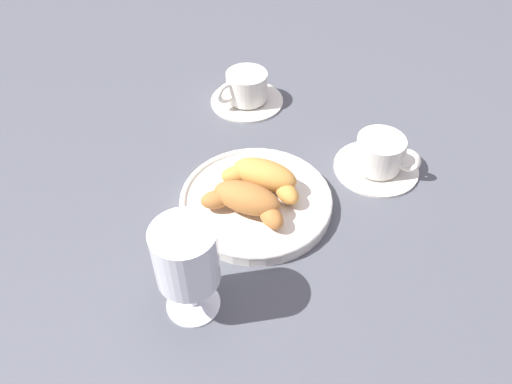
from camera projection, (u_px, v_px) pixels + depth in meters
name	position (u px, v px, depth m)	size (l,w,h in m)	color
ground_plane	(265.00, 202.00, 0.76)	(2.20, 2.20, 0.00)	#4C4F56
pastry_plate	(256.00, 201.00, 0.74)	(0.23, 0.23, 0.02)	silver
croissant_large	(264.00, 177.00, 0.74)	(0.14, 0.07, 0.04)	#CC893D
croissant_small	(246.00, 200.00, 0.70)	(0.14, 0.07, 0.04)	#AD6B33
coffee_cup_near	(379.00, 157.00, 0.79)	(0.14, 0.14, 0.06)	silver
coffee_cup_far	(246.00, 90.00, 0.92)	(0.14, 0.14, 0.06)	silver
juice_glass_left	(190.00, 261.00, 0.56)	(0.08, 0.08, 0.14)	white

